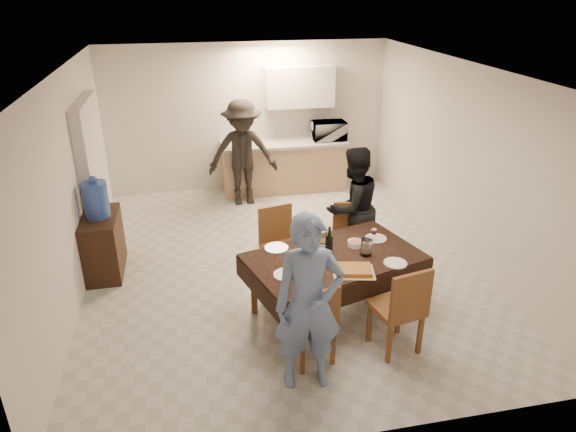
{
  "coord_description": "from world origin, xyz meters",
  "views": [
    {
      "loc": [
        -1.11,
        -6.01,
        3.53
      ],
      "look_at": [
        0.06,
        -0.3,
        0.85
      ],
      "focal_mm": 32.0,
      "sensor_mm": 36.0,
      "label": 1
    }
  ],
  "objects_px": {
    "wine_bottle": "(329,241)",
    "person_near": "(309,304)",
    "console": "(104,244)",
    "person_far": "(352,208)",
    "savoury_tart": "(354,270)",
    "water_pitcher": "(366,247)",
    "water_jug": "(96,200)",
    "microwave": "(329,131)",
    "dining_table": "(334,259)",
    "person_kitchen": "(243,153)"
  },
  "relations": [
    {
      "from": "water_pitcher",
      "to": "microwave",
      "type": "distance_m",
      "value": 4.0
    },
    {
      "from": "water_jug",
      "to": "person_near",
      "type": "distance_m",
      "value": 3.31
    },
    {
      "from": "wine_bottle",
      "to": "savoury_tart",
      "type": "height_order",
      "value": "wine_bottle"
    },
    {
      "from": "water_pitcher",
      "to": "person_near",
      "type": "distance_m",
      "value": 1.35
    },
    {
      "from": "water_jug",
      "to": "water_pitcher",
      "type": "xyz_separation_m",
      "value": [
        3.03,
        -1.53,
        -0.2
      ]
    },
    {
      "from": "water_jug",
      "to": "wine_bottle",
      "type": "height_order",
      "value": "water_jug"
    },
    {
      "from": "console",
      "to": "person_far",
      "type": "bearing_deg",
      "value": -7.53
    },
    {
      "from": "savoury_tart",
      "to": "wine_bottle",
      "type": "bearing_deg",
      "value": 109.23
    },
    {
      "from": "water_jug",
      "to": "microwave",
      "type": "bearing_deg",
      "value": 33.1
    },
    {
      "from": "dining_table",
      "to": "wine_bottle",
      "type": "bearing_deg",
      "value": 118.51
    },
    {
      "from": "dining_table",
      "to": "water_jug",
      "type": "xyz_separation_m",
      "value": [
        -2.68,
        1.48,
        0.33
      ]
    },
    {
      "from": "console",
      "to": "wine_bottle",
      "type": "distance_m",
      "value": 3.03
    },
    {
      "from": "person_kitchen",
      "to": "microwave",
      "type": "bearing_deg",
      "value": 15.52
    },
    {
      "from": "wine_bottle",
      "to": "savoury_tart",
      "type": "xyz_separation_m",
      "value": [
        0.15,
        -0.43,
        -0.14
      ]
    },
    {
      "from": "dining_table",
      "to": "wine_bottle",
      "type": "relative_size",
      "value": 6.25
    },
    {
      "from": "water_jug",
      "to": "person_kitchen",
      "type": "relative_size",
      "value": 0.26
    },
    {
      "from": "dining_table",
      "to": "person_kitchen",
      "type": "distance_m",
      "value": 3.5
    },
    {
      "from": "wine_bottle",
      "to": "water_pitcher",
      "type": "bearing_deg",
      "value": -14.04
    },
    {
      "from": "dining_table",
      "to": "person_far",
      "type": "xyz_separation_m",
      "value": [
        0.55,
        1.05,
        0.12
      ]
    },
    {
      "from": "console",
      "to": "microwave",
      "type": "distance_m",
      "value": 4.47
    },
    {
      "from": "water_jug",
      "to": "microwave",
      "type": "relative_size",
      "value": 0.77
    },
    {
      "from": "dining_table",
      "to": "person_far",
      "type": "bearing_deg",
      "value": 45.86
    },
    {
      "from": "savoury_tart",
      "to": "person_near",
      "type": "xyz_separation_m",
      "value": [
        -0.65,
        -0.67,
        0.11
      ]
    },
    {
      "from": "console",
      "to": "person_near",
      "type": "height_order",
      "value": "person_near"
    },
    {
      "from": "person_near",
      "to": "microwave",
      "type": "bearing_deg",
      "value": 75.86
    },
    {
      "from": "person_far",
      "to": "water_pitcher",
      "type": "bearing_deg",
      "value": 57.81
    },
    {
      "from": "water_jug",
      "to": "console",
      "type": "bearing_deg",
      "value": 90.0
    },
    {
      "from": "water_pitcher",
      "to": "savoury_tart",
      "type": "relative_size",
      "value": 0.44
    },
    {
      "from": "person_far",
      "to": "water_jug",
      "type": "bearing_deg",
      "value": -29.42
    },
    {
      "from": "person_far",
      "to": "wine_bottle",
      "type": "bearing_deg",
      "value": 37.15
    },
    {
      "from": "wine_bottle",
      "to": "water_pitcher",
      "type": "height_order",
      "value": "wine_bottle"
    },
    {
      "from": "wine_bottle",
      "to": "person_near",
      "type": "relative_size",
      "value": 0.19
    },
    {
      "from": "wine_bottle",
      "to": "person_far",
      "type": "xyz_separation_m",
      "value": [
        0.6,
        1.0,
        -0.09
      ]
    },
    {
      "from": "dining_table",
      "to": "person_near",
      "type": "bearing_deg",
      "value": -134.14
    },
    {
      "from": "wine_bottle",
      "to": "savoury_tart",
      "type": "distance_m",
      "value": 0.48
    },
    {
      "from": "microwave",
      "to": "person_kitchen",
      "type": "height_order",
      "value": "person_kitchen"
    },
    {
      "from": "water_jug",
      "to": "person_kitchen",
      "type": "xyz_separation_m",
      "value": [
        2.08,
        1.96,
        -0.14
      ]
    },
    {
      "from": "water_jug",
      "to": "person_far",
      "type": "height_order",
      "value": "person_far"
    },
    {
      "from": "savoury_tart",
      "to": "person_far",
      "type": "relative_size",
      "value": 0.26
    },
    {
      "from": "microwave",
      "to": "person_near",
      "type": "bearing_deg",
      "value": 72.35
    },
    {
      "from": "person_kitchen",
      "to": "console",
      "type": "bearing_deg",
      "value": -136.67
    },
    {
      "from": "wine_bottle",
      "to": "water_pitcher",
      "type": "relative_size",
      "value": 1.77
    },
    {
      "from": "person_near",
      "to": "water_pitcher",
      "type": "bearing_deg",
      "value": 51.52
    },
    {
      "from": "person_far",
      "to": "dining_table",
      "type": "bearing_deg",
      "value": 40.47
    },
    {
      "from": "console",
      "to": "savoury_tart",
      "type": "bearing_deg",
      "value": -33.76
    },
    {
      "from": "console",
      "to": "person_far",
      "type": "relative_size",
      "value": 0.53
    },
    {
      "from": "console",
      "to": "microwave",
      "type": "xyz_separation_m",
      "value": [
        3.7,
        2.41,
        0.67
      ]
    },
    {
      "from": "dining_table",
      "to": "console",
      "type": "height_order",
      "value": "console"
    },
    {
      "from": "wine_bottle",
      "to": "person_kitchen",
      "type": "xyz_separation_m",
      "value": [
        -0.55,
        3.39,
        -0.01
      ]
    },
    {
      "from": "savoury_tart",
      "to": "person_near",
      "type": "height_order",
      "value": "person_near"
    }
  ]
}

